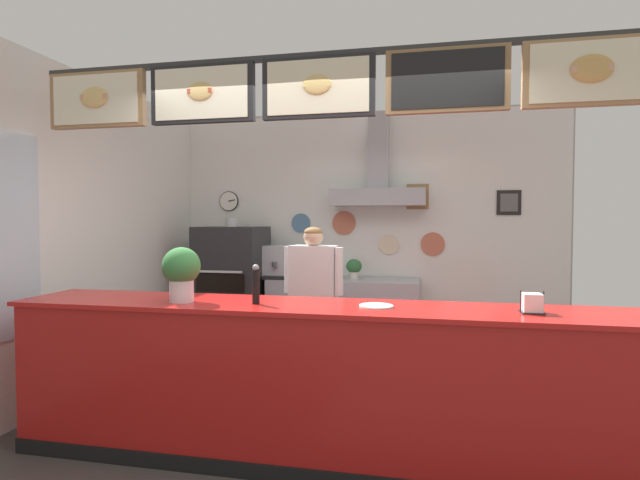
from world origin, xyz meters
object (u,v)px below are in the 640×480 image
(pizza_oven, at_px, (232,289))
(shop_worker, at_px, (313,302))
(condiment_plate, at_px, (376,306))
(pepper_grinder, at_px, (256,284))
(espresso_machine, at_px, (288,262))
(napkin_holder, at_px, (532,304))
(potted_oregano, at_px, (354,268))
(basil_vase, at_px, (181,272))
(potted_thyme, at_px, (328,267))

(pizza_oven, height_order, shop_worker, pizza_oven)
(condiment_plate, relative_size, pepper_grinder, 0.83)
(espresso_machine, distance_m, condiment_plate, 2.89)
(espresso_machine, distance_m, napkin_holder, 3.40)
(condiment_plate, bearing_deg, shop_worker, 117.31)
(potted_oregano, distance_m, condiment_plate, 2.64)
(espresso_machine, bearing_deg, pizza_oven, -165.94)
(potted_oregano, xyz_separation_m, basil_vase, (-0.80, -2.66, 0.21))
(pizza_oven, height_order, pepper_grinder, pizza_oven)
(potted_thyme, height_order, pepper_grinder, pepper_grinder)
(potted_oregano, relative_size, napkin_holder, 1.75)
(potted_oregano, xyz_separation_m, napkin_holder, (1.41, -2.60, 0.06))
(napkin_holder, bearing_deg, espresso_machine, 130.32)
(pizza_oven, xyz_separation_m, pepper_grinder, (1.16, -2.46, 0.40))
(napkin_holder, relative_size, pepper_grinder, 0.52)
(potted_oregano, distance_m, basil_vase, 2.78)
(pizza_oven, bearing_deg, napkin_holder, -40.39)
(shop_worker, bearing_deg, napkin_holder, 147.61)
(basil_vase, bearing_deg, potted_thyme, 79.56)
(shop_worker, xyz_separation_m, espresso_machine, (-0.57, 1.20, 0.27))
(espresso_machine, distance_m, basil_vase, 2.66)
(shop_worker, distance_m, napkin_holder, 2.16)
(pizza_oven, xyz_separation_m, condiment_plate, (1.94, -2.42, 0.28))
(potted_oregano, distance_m, pepper_grinder, 2.65)
(shop_worker, bearing_deg, condiment_plate, 125.40)
(potted_oregano, height_order, napkin_holder, napkin_holder)
(pizza_oven, height_order, basil_vase, pizza_oven)
(espresso_machine, distance_m, potted_thyme, 0.48)
(condiment_plate, bearing_deg, napkin_holder, -0.71)
(pepper_grinder, bearing_deg, potted_thyme, 90.50)
(napkin_holder, bearing_deg, potted_thyme, 123.44)
(condiment_plate, relative_size, basil_vase, 0.59)
(pizza_oven, xyz_separation_m, basil_vase, (0.65, -2.49, 0.48))
(basil_vase, bearing_deg, condiment_plate, 3.00)
(pizza_oven, relative_size, napkin_holder, 11.96)
(napkin_holder, bearing_deg, condiment_plate, 179.29)
(pizza_oven, bearing_deg, shop_worker, -40.28)
(condiment_plate, xyz_separation_m, pepper_grinder, (-0.78, -0.04, 0.12))
(shop_worker, height_order, napkin_holder, shop_worker)
(potted_oregano, bearing_deg, potted_thyme, 179.29)
(basil_vase, height_order, pepper_grinder, basil_vase)
(pizza_oven, relative_size, pepper_grinder, 6.17)
(condiment_plate, height_order, pepper_grinder, pepper_grinder)
(pizza_oven, xyz_separation_m, napkin_holder, (2.86, -2.43, 0.33))
(pizza_oven, height_order, potted_thyme, pizza_oven)
(espresso_machine, relative_size, pepper_grinder, 2.12)
(basil_vase, bearing_deg, espresso_machine, 89.80)
(pizza_oven, distance_m, espresso_machine, 0.75)
(napkin_holder, height_order, pepper_grinder, pepper_grinder)
(basil_vase, xyz_separation_m, napkin_holder, (2.21, 0.06, -0.15))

